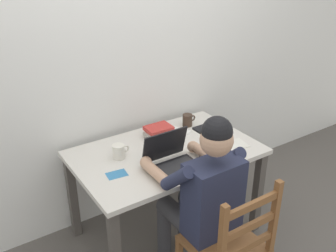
# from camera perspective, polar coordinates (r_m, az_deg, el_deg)

# --- Properties ---
(ground_plane) EXTENTS (8.00, 8.00, 0.00)m
(ground_plane) POSITION_cam_1_polar(r_m,az_deg,el_deg) (3.18, -0.28, -15.19)
(ground_plane) COLOR #56514C
(back_wall) EXTENTS (6.00, 0.04, 2.60)m
(back_wall) POSITION_cam_1_polar(r_m,az_deg,el_deg) (2.93, -5.65, 10.10)
(back_wall) COLOR silver
(back_wall) RESTS_ON ground
(desk) EXTENTS (1.30, 0.82, 0.73)m
(desk) POSITION_cam_1_polar(r_m,az_deg,el_deg) (2.80, -0.31, -5.34)
(desk) COLOR beige
(desk) RESTS_ON ground
(seated_person) EXTENTS (0.50, 0.60, 1.24)m
(seated_person) POSITION_cam_1_polar(r_m,az_deg,el_deg) (2.43, 5.03, -9.82)
(seated_person) COLOR #232842
(seated_person) RESTS_ON ground
(wooden_chair) EXTENTS (0.42, 0.42, 0.93)m
(wooden_chair) POSITION_cam_1_polar(r_m,az_deg,el_deg) (2.41, 9.09, -17.33)
(wooden_chair) COLOR brown
(wooden_chair) RESTS_ON ground
(laptop) EXTENTS (0.33, 0.29, 0.23)m
(laptop) POSITION_cam_1_polar(r_m,az_deg,el_deg) (2.55, 0.54, -4.96)
(laptop) COLOR black
(laptop) RESTS_ON desk
(computer_mouse) EXTENTS (0.06, 0.10, 0.03)m
(computer_mouse) POSITION_cam_1_polar(r_m,az_deg,el_deg) (2.65, 5.45, -4.63)
(computer_mouse) COLOR black
(computer_mouse) RESTS_ON desk
(coffee_mug_white) EXTENTS (0.12, 0.08, 0.10)m
(coffee_mug_white) POSITION_cam_1_polar(r_m,az_deg,el_deg) (2.67, -7.27, -3.75)
(coffee_mug_white) COLOR silver
(coffee_mug_white) RESTS_ON desk
(coffee_mug_dark) EXTENTS (0.12, 0.08, 0.10)m
(coffee_mug_dark) POSITION_cam_1_polar(r_m,az_deg,el_deg) (3.10, 2.92, 0.89)
(coffee_mug_dark) COLOR #38281E
(coffee_mug_dark) RESTS_ON desk
(book_stack_main) EXTENTS (0.21, 0.16, 0.08)m
(book_stack_main) POSITION_cam_1_polar(r_m,az_deg,el_deg) (2.93, -1.43, -0.78)
(book_stack_main) COLOR gray
(book_stack_main) RESTS_ON desk
(paper_pile_near_laptop) EXTENTS (0.25, 0.18, 0.01)m
(paper_pile_near_laptop) POSITION_cam_1_polar(r_m,az_deg,el_deg) (2.85, 9.30, -2.84)
(paper_pile_near_laptop) COLOR silver
(paper_pile_near_laptop) RESTS_ON desk
(paper_pile_back_corner) EXTENTS (0.26, 0.23, 0.01)m
(paper_pile_back_corner) POSITION_cam_1_polar(r_m,az_deg,el_deg) (2.97, 1.11, -1.19)
(paper_pile_back_corner) COLOR white
(paper_pile_back_corner) RESTS_ON desk
(landscape_photo_print) EXTENTS (0.14, 0.11, 0.00)m
(landscape_photo_print) POSITION_cam_1_polar(r_m,az_deg,el_deg) (2.51, -7.58, -7.09)
(landscape_photo_print) COLOR teal
(landscape_photo_print) RESTS_ON desk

